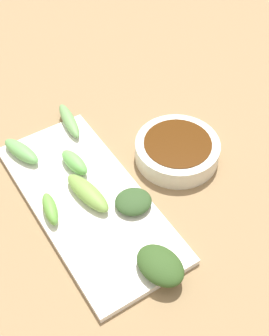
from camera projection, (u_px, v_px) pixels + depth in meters
The scene contains 10 objects.
tabletop at pixel (120, 184), 0.80m from camera, with size 2.10×2.10×0.02m, color #8D724D.
sauce_bowl at pixel (177, 150), 0.81m from camera, with size 0.14×0.14×0.04m.
serving_plate at pixel (89, 202), 0.76m from camera, with size 0.17×0.37×0.01m, color white.
broccoli_stalk_0 at pixel (21, 151), 0.81m from camera, with size 0.03×0.08×0.02m, color #66A858.
broccoli_stalk_1 at pixel (88, 193), 0.75m from camera, with size 0.03×0.10×0.02m, color #75A045.
broccoli_stalk_2 at pixel (50, 209), 0.73m from camera, with size 0.02×0.06×0.03m, color #65A841.
broccoli_leafy_3 at pixel (133, 202), 0.74m from camera, with size 0.06×0.05×0.02m, color #304D25.
broccoli_leafy_4 at pixel (160, 265), 0.66m from camera, with size 0.06×0.08×0.03m, color #2F4E20.
broccoli_stalk_5 at pixel (69, 121), 0.86m from camera, with size 0.02×0.09×0.02m, color #6B9F59.
broccoli_stalk_6 at pixel (74, 162), 0.79m from camera, with size 0.03×0.06×0.03m, color #6ABA56.
Camera 1 is at (0.25, 0.44, 0.63)m, focal length 50.67 mm.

